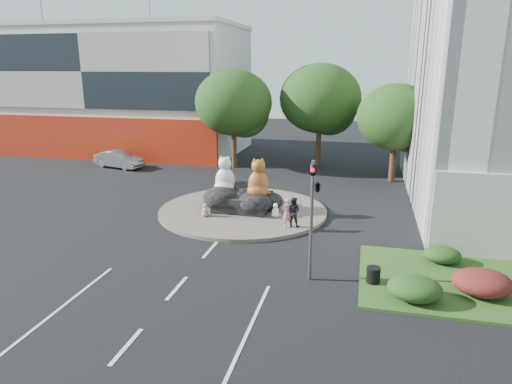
% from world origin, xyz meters
% --- Properties ---
extents(ground, '(120.00, 120.00, 0.00)m').
position_xyz_m(ground, '(0.00, 0.00, 0.00)').
color(ground, black).
rests_on(ground, ground).
extents(roundabout_island, '(10.00, 10.00, 0.20)m').
position_xyz_m(roundabout_island, '(0.00, 10.00, 0.10)').
color(roundabout_island, brown).
rests_on(roundabout_island, ground).
extents(rock_plinth, '(3.20, 2.60, 0.90)m').
position_xyz_m(rock_plinth, '(0.00, 10.00, 0.65)').
color(rock_plinth, black).
rests_on(rock_plinth, roundabout_island).
extents(shophouse_block, '(25.20, 12.30, 17.40)m').
position_xyz_m(shophouse_block, '(-18.00, 27.91, 6.18)').
color(shophouse_block, silver).
rests_on(shophouse_block, ground).
extents(grass_verge, '(10.00, 6.00, 0.12)m').
position_xyz_m(grass_verge, '(12.00, 3.00, 0.06)').
color(grass_verge, '#31501A').
rests_on(grass_verge, ground).
extents(tree_left, '(6.46, 6.46, 8.27)m').
position_xyz_m(tree_left, '(-3.93, 22.06, 5.25)').
color(tree_left, '#382314').
rests_on(tree_left, ground).
extents(tree_mid, '(6.84, 6.84, 8.76)m').
position_xyz_m(tree_mid, '(3.07, 24.06, 5.56)').
color(tree_mid, '#382314').
rests_on(tree_mid, ground).
extents(tree_right, '(5.70, 5.70, 7.30)m').
position_xyz_m(tree_right, '(9.07, 20.06, 4.63)').
color(tree_right, '#382314').
rests_on(tree_right, ground).
extents(hedge_near_green, '(2.00, 1.60, 0.90)m').
position_xyz_m(hedge_near_green, '(9.00, 1.00, 0.57)').
color(hedge_near_green, '#133511').
rests_on(hedge_near_green, grass_verge).
extents(hedge_red, '(2.20, 1.76, 0.99)m').
position_xyz_m(hedge_red, '(11.50, 2.00, 0.61)').
color(hedge_red, '#4E1714').
rests_on(hedge_red, grass_verge).
extents(hedge_back_green, '(1.60, 1.28, 0.72)m').
position_xyz_m(hedge_back_green, '(10.50, 4.80, 0.48)').
color(hedge_back_green, '#133511').
rests_on(hedge_back_green, grass_verge).
extents(traffic_light, '(0.44, 1.24, 5.00)m').
position_xyz_m(traffic_light, '(5.10, 2.00, 3.62)').
color(traffic_light, '#595B60').
rests_on(traffic_light, ground).
extents(street_lamp, '(2.34, 0.22, 8.06)m').
position_xyz_m(street_lamp, '(12.82, 8.00, 4.55)').
color(street_lamp, '#595B60').
rests_on(street_lamp, ground).
extents(cat_white, '(1.39, 1.21, 2.29)m').
position_xyz_m(cat_white, '(-1.15, 10.23, 2.24)').
color(cat_white, silver).
rests_on(cat_white, rock_plinth).
extents(cat_tabby, '(1.73, 1.62, 2.34)m').
position_xyz_m(cat_tabby, '(1.01, 9.77, 2.27)').
color(cat_tabby, '#C17628').
rests_on(cat_tabby, rock_plinth).
extents(kitten_calico, '(0.60, 0.57, 0.80)m').
position_xyz_m(kitten_calico, '(-1.73, 8.20, 0.60)').
color(kitten_calico, white).
rests_on(kitten_calico, roundabout_island).
extents(kitten_white, '(0.65, 0.66, 0.84)m').
position_xyz_m(kitten_white, '(2.18, 9.03, 0.62)').
color(kitten_white, white).
rests_on(kitten_white, roundabout_island).
extents(pedestrian_pink, '(0.69, 0.68, 1.60)m').
position_xyz_m(pedestrian_pink, '(3.11, 7.53, 1.00)').
color(pedestrian_pink, '#CD8499').
rests_on(pedestrian_pink, roundabout_island).
extents(pedestrian_dark, '(0.84, 0.68, 1.62)m').
position_xyz_m(pedestrian_dark, '(3.40, 7.69, 1.01)').
color(pedestrian_dark, black).
rests_on(pedestrian_dark, roundabout_island).
extents(parked_car, '(4.73, 2.58, 1.48)m').
position_xyz_m(parked_car, '(-13.59, 19.50, 0.74)').
color(parked_car, '#9B9CA2').
rests_on(parked_car, ground).
extents(litter_bin, '(0.69, 0.69, 0.64)m').
position_xyz_m(litter_bin, '(7.53, 2.10, 0.44)').
color(litter_bin, black).
rests_on(litter_bin, grass_verge).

